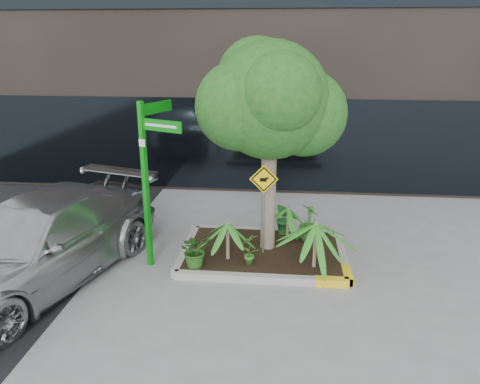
# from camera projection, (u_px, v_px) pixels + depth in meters

# --- Properties ---
(ground) EXTENTS (80.00, 80.00, 0.00)m
(ground) POSITION_uv_depth(u_px,v_px,m) (252.00, 262.00, 9.36)
(ground) COLOR gray
(ground) RESTS_ON ground
(planter) EXTENTS (3.35, 2.36, 0.15)m
(planter) POSITION_uv_depth(u_px,v_px,m) (265.00, 252.00, 9.56)
(planter) COLOR #9E9E99
(planter) RESTS_ON ground
(tree) EXTENTS (2.88, 2.55, 4.32)m
(tree) POSITION_uv_depth(u_px,v_px,m) (270.00, 100.00, 8.78)
(tree) COLOR gray
(tree) RESTS_ON ground
(palm_front) EXTENTS (1.05, 1.05, 1.17)m
(palm_front) POSITION_uv_depth(u_px,v_px,m) (316.00, 224.00, 8.59)
(palm_front) COLOR gray
(palm_front) RESTS_ON ground
(palm_left) EXTENTS (0.89, 0.89, 0.98)m
(palm_left) POSITION_uv_depth(u_px,v_px,m) (228.00, 224.00, 8.96)
(palm_left) COLOR gray
(palm_left) RESTS_ON ground
(palm_back) EXTENTS (0.80, 0.80, 0.89)m
(palm_back) POSITION_uv_depth(u_px,v_px,m) (288.00, 209.00, 9.95)
(palm_back) COLOR gray
(palm_back) RESTS_ON ground
(parked_car) EXTENTS (3.60, 5.76, 1.56)m
(parked_car) POSITION_uv_depth(u_px,v_px,m) (38.00, 242.00, 8.42)
(parked_car) COLOR #AAAAAF
(parked_car) RESTS_ON ground
(shrub_a) EXTENTS (0.81, 0.81, 0.67)m
(shrub_a) POSITION_uv_depth(u_px,v_px,m) (196.00, 250.00, 8.79)
(shrub_a) COLOR #235418
(shrub_a) RESTS_ON planter
(shrub_b) EXTENTS (0.60, 0.60, 0.83)m
(shrub_b) POSITION_uv_depth(u_px,v_px,m) (310.00, 223.00, 9.83)
(shrub_b) COLOR #2D6C20
(shrub_b) RESTS_ON planter
(shrub_c) EXTENTS (0.48, 0.48, 0.65)m
(shrub_c) POSITION_uv_depth(u_px,v_px,m) (250.00, 249.00, 8.86)
(shrub_c) COLOR #347123
(shrub_c) RESTS_ON planter
(shrub_d) EXTENTS (0.50, 0.50, 0.73)m
(shrub_d) POSITION_uv_depth(u_px,v_px,m) (284.00, 219.00, 10.21)
(shrub_d) COLOR #1E6823
(shrub_d) RESTS_ON planter
(street_sign_post) EXTENTS (0.88, 1.18, 3.21)m
(street_sign_post) POSITION_uv_depth(u_px,v_px,m) (149.00, 168.00, 8.66)
(street_sign_post) COLOR #0C8A13
(street_sign_post) RESTS_ON ground
(cattle_sign) EXTENTS (0.56, 0.10, 1.83)m
(cattle_sign) POSITION_uv_depth(u_px,v_px,m) (264.00, 194.00, 9.07)
(cattle_sign) COLOR slate
(cattle_sign) RESTS_ON ground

